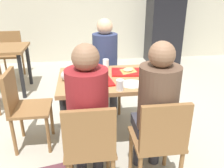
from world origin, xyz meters
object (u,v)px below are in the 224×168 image
object	(u,v)px
tray_red_near	(94,82)
background_chair_far	(11,51)
person_in_red	(88,108)
drink_fridge	(164,20)
pizza_slice_b	(128,70)
condiment_bottle	(77,65)
paper_plate_center	(95,71)
main_table	(112,87)
soda_can	(156,69)
chair_left_end	(22,104)
plastic_cup_b	(120,85)
chair_near_right	(159,139)
pizza_slice_a	(96,80)
chair_near_left	(90,145)
foil_bundle	(66,76)
person_in_brown_jacket	(156,103)
person_far_side	(105,60)
paper_plate_near_edge	(132,84)
plastic_cup_a	(106,63)
tray_red_far	(128,72)
chair_far_side	(105,74)

from	to	relation	value
tray_red_near	background_chair_far	bearing A→B (deg)	120.60
person_in_red	drink_fridge	size ratio (longest dim) A/B	0.67
pizza_slice_b	condiment_bottle	distance (m)	0.57
paper_plate_center	background_chair_far	size ratio (longest dim) A/B	0.26
main_table	soda_can	distance (m)	0.50
chair_left_end	plastic_cup_b	xyz separation A→B (m)	(0.97, -0.33, 0.30)
paper_plate_center	drink_fridge	xyz separation A→B (m)	(1.72, 2.64, 0.20)
soda_can	drink_fridge	xyz separation A→B (m)	(1.08, 2.83, 0.14)
chair_near_right	paper_plate_center	world-z (taller)	chair_near_right
pizza_slice_a	condiment_bottle	xyz separation A→B (m)	(-0.18, 0.33, 0.06)
pizza_slice_a	drink_fridge	size ratio (longest dim) A/B	0.13
main_table	condiment_bottle	size ratio (longest dim) A/B	6.94
person_in_red	pizza_slice_b	bearing A→B (deg)	58.25
chair_near_left	chair_left_end	distance (m)	1.02
chair_left_end	person_in_red	distance (m)	0.95
main_table	chair_left_end	bearing A→B (deg)	180.00
soda_can	foil_bundle	world-z (taller)	soda_can
soda_can	background_chair_far	size ratio (longest dim) A/B	0.14
main_table	foil_bundle	bearing A→B (deg)	-177.63
chair_near_left	soda_can	xyz separation A→B (m)	(0.75, 0.79, 0.31)
main_table	person_in_brown_jacket	world-z (taller)	person_in_brown_jacket
paper_plate_center	drink_fridge	world-z (taller)	drink_fridge
person_in_red	person_far_side	size ratio (longest dim) A/B	1.00
condiment_bottle	chair_near_left	bearing A→B (deg)	-85.18
paper_plate_near_edge	soda_can	size ratio (longest dim) A/B	1.80
drink_fridge	person_in_brown_jacket	bearing A→B (deg)	-110.08
main_table	background_chair_far	distance (m)	2.78
tray_red_near	foil_bundle	bearing A→B (deg)	157.14
chair_left_end	person_far_side	size ratio (longest dim) A/B	0.68
chair_left_end	tray_red_near	distance (m)	0.80
chair_near_left	chair_left_end	bearing A→B (deg)	130.52
condiment_bottle	foil_bundle	xyz separation A→B (m)	(-0.11, -0.23, -0.03)
chair_near_left	chair_left_end	size ratio (longest dim) A/B	1.00
soda_can	paper_plate_center	bearing A→B (deg)	163.01
person_in_brown_jacket	chair_near_right	bearing A→B (deg)	-90.00
plastic_cup_a	chair_near_right	bearing A→B (deg)	-74.56
pizza_slice_b	paper_plate_near_edge	bearing A→B (deg)	-95.47
chair_near_left	pizza_slice_b	world-z (taller)	chair_near_left
pizza_slice_b	background_chair_far	bearing A→B (deg)	130.49
tray_red_far	plastic_cup_b	size ratio (longest dim) A/B	3.60
chair_near_left	pizza_slice_b	xyz separation A→B (m)	(0.48, 0.91, 0.27)
condiment_bottle	paper_plate_near_edge	bearing A→B (deg)	-39.13
foil_bundle	background_chair_far	bearing A→B (deg)	116.58
chair_far_side	paper_plate_center	distance (m)	0.63
person_in_red	foil_bundle	bearing A→B (deg)	107.56
paper_plate_center	foil_bundle	world-z (taller)	foil_bundle
drink_fridge	chair_far_side	bearing A→B (deg)	-126.75
main_table	chair_near_right	xyz separation A→B (m)	(0.28, -0.77, -0.14)
chair_left_end	person_far_side	world-z (taller)	person_far_side
tray_red_near	main_table	bearing A→B (deg)	35.10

